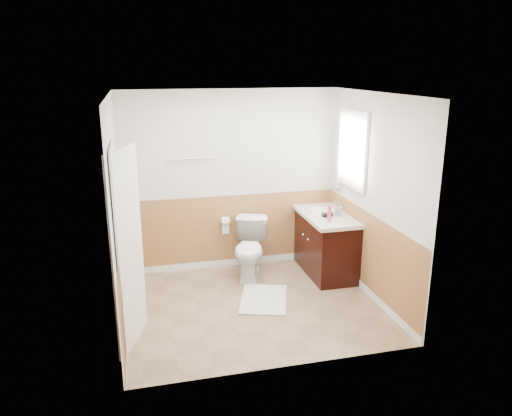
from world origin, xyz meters
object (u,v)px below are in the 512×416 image
object	(u,v)px
lotion_bottle	(329,214)
vanity_cabinet	(326,245)
bath_mat	(264,299)
toilet	(250,249)
soap_dispenser	(338,209)

from	to	relation	value
lotion_bottle	vanity_cabinet	bearing A→B (deg)	72.29
bath_mat	vanity_cabinet	world-z (taller)	vanity_cabinet
vanity_cabinet	lotion_bottle	xyz separation A→B (m)	(-0.10, -0.31, 0.56)
toilet	lotion_bottle	world-z (taller)	lotion_bottle
lotion_bottle	soap_dispenser	size ratio (longest dim) A/B	1.20
soap_dispenser	vanity_cabinet	bearing A→B (deg)	142.36
vanity_cabinet	soap_dispenser	size ratio (longest dim) A/B	6.01
bath_mat	lotion_bottle	world-z (taller)	lotion_bottle
bath_mat	vanity_cabinet	xyz separation A→B (m)	(1.05, 0.62, 0.39)
bath_mat	vanity_cabinet	size ratio (longest dim) A/B	0.73
vanity_cabinet	lotion_bottle	bearing A→B (deg)	-107.71
toilet	lotion_bottle	distance (m)	1.19
lotion_bottle	soap_dispenser	xyz separation A→B (m)	(0.22, 0.22, -0.02)
toilet	soap_dispenser	bearing A→B (deg)	7.65
lotion_bottle	toilet	bearing A→B (deg)	155.24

